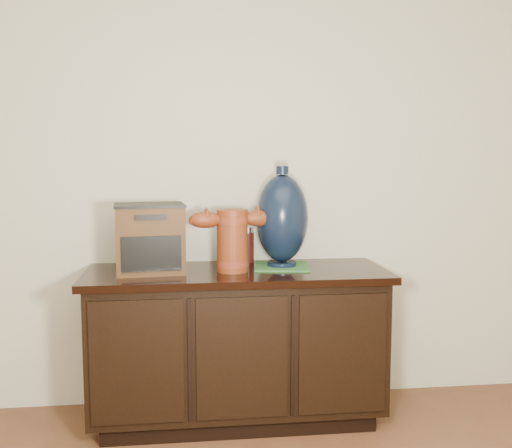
{
  "coord_description": "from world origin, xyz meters",
  "views": [
    {
      "loc": [
        -0.26,
        -0.62,
        1.31
      ],
      "look_at": [
        0.09,
        2.18,
        0.99
      ],
      "focal_mm": 42.0,
      "sensor_mm": 36.0,
      "label": 1
    }
  ],
  "objects": [
    {
      "name": "lamp_base",
      "position": [
        0.23,
        2.28,
        1.0
      ],
      "size": [
        0.29,
        0.29,
        0.49
      ],
      "rotation": [
        0.0,
        0.0,
        -0.14
      ],
      "color": "black",
      "rests_on": "green_mat"
    },
    {
      "name": "sideboard",
      "position": [
        0.0,
        2.23,
        0.39
      ],
      "size": [
        1.46,
        0.56,
        0.75
      ],
      "color": "black",
      "rests_on": "ground"
    },
    {
      "name": "tv_radio",
      "position": [
        -0.41,
        2.23,
        0.92
      ],
      "size": [
        0.35,
        0.29,
        0.33
      ],
      "rotation": [
        0.0,
        0.0,
        0.1
      ],
      "color": "#402610",
      "rests_on": "sideboard"
    },
    {
      "name": "spray_can",
      "position": [
        0.08,
        2.44,
        0.85
      ],
      "size": [
        0.06,
        0.06,
        0.18
      ],
      "color": "#54170E",
      "rests_on": "sideboard"
    },
    {
      "name": "green_mat",
      "position": [
        0.23,
        2.28,
        0.76
      ],
      "size": [
        0.3,
        0.3,
        0.01
      ],
      "primitive_type": "cube",
      "rotation": [
        0.0,
        0.0,
        -0.14
      ],
      "color": "#2E6630",
      "rests_on": "sideboard"
    },
    {
      "name": "room",
      "position": [
        0.0,
        0.0,
        1.3
      ],
      "size": [
        5.0,
        5.0,
        5.0
      ],
      "color": "brown",
      "rests_on": "ground"
    },
    {
      "name": "terracotta_vessel",
      "position": [
        -0.02,
        2.2,
        0.92
      ],
      "size": [
        0.42,
        0.17,
        0.3
      ],
      "rotation": [
        0.0,
        0.0,
        0.15
      ],
      "color": "maroon",
      "rests_on": "sideboard"
    }
  ]
}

